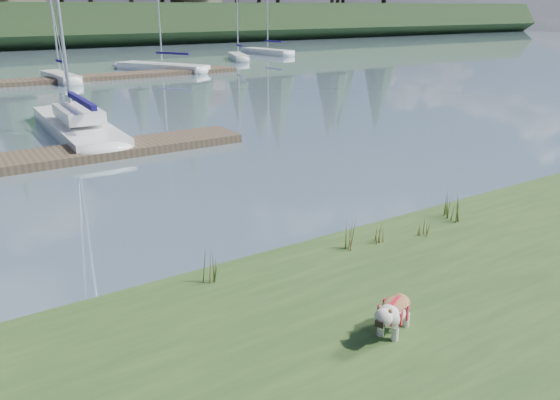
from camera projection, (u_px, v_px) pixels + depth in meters
ground at (29, 84)px, 36.18m from camera, size 200.00×200.00×0.00m
bank at (476, 367)px, 7.56m from camera, size 60.00×9.00×0.35m
bulldog at (394, 310)px, 7.97m from camera, size 0.97×0.66×0.57m
sailboat_main at (73, 121)px, 22.41m from camera, size 2.08×9.79×13.95m
dock_near at (7, 163)px, 17.44m from camera, size 16.00×2.00×0.30m
dock_far at (60, 80)px, 37.14m from camera, size 26.00×2.20×0.30m
sailboat_bg_2 at (58, 76)px, 37.68m from camera, size 1.71×6.12×9.29m
sailboat_bg_3 at (155, 66)px, 43.74m from camera, size 6.01×8.75×13.17m
sailboat_bg_4 at (237, 56)px, 52.62m from camera, size 3.16×6.17×9.24m
sailboat_bg_5 at (264, 51)px, 58.44m from camera, size 2.64×7.89×11.10m
weed_0 at (352, 235)px, 10.79m from camera, size 0.17×0.14×0.65m
weed_1 at (377, 234)px, 11.08m from camera, size 0.17×0.14×0.42m
weed_2 at (453, 210)px, 12.11m from camera, size 0.17×0.14×0.66m
weed_3 at (211, 267)px, 9.46m from camera, size 0.17×0.14×0.66m
weed_4 at (425, 228)px, 11.40m from camera, size 0.17×0.14×0.40m
weed_5 at (446, 205)px, 12.40m from camera, size 0.17×0.14×0.67m
mud_lip at (297, 258)px, 11.09m from camera, size 60.00×0.50×0.14m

